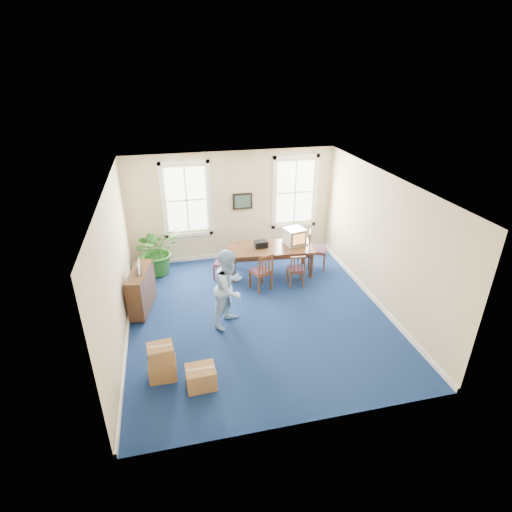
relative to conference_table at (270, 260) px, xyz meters
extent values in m
plane|color=navy|center=(-0.83, -1.96, -0.40)|extent=(6.50, 6.50, 0.00)
plane|color=white|center=(-0.83, -1.96, 2.80)|extent=(6.50, 6.50, 0.00)
plane|color=beige|center=(-0.83, 1.29, 1.20)|extent=(6.50, 0.00, 6.50)
plane|color=beige|center=(-0.83, -5.21, 1.20)|extent=(6.50, 0.00, 6.50)
plane|color=beige|center=(-3.83, -1.96, 1.20)|extent=(0.00, 6.50, 6.50)
plane|color=beige|center=(2.17, -1.96, 1.20)|extent=(0.00, 6.50, 6.50)
cube|color=white|center=(-0.83, 1.26, -0.34)|extent=(6.00, 0.04, 0.12)
cube|color=white|center=(-3.80, -1.96, -0.34)|extent=(0.04, 6.50, 0.12)
cube|color=white|center=(2.14, -1.96, -0.34)|extent=(0.04, 6.50, 0.12)
cube|color=white|center=(1.01, 0.00, 0.42)|extent=(0.19, 0.21, 0.04)
cube|color=black|center=(-0.27, 0.05, 0.49)|extent=(0.37, 0.26, 0.18)
imported|color=#97C1E9|center=(-1.51, -2.12, 0.52)|extent=(1.11, 1.13, 1.83)
cube|color=#472A19|center=(-3.46, -1.12, 0.10)|extent=(0.63, 1.31, 0.99)
imported|color=#1F5A1B|center=(-3.07, 0.70, 0.31)|extent=(1.57, 1.48, 1.41)
camera|label=1|loc=(-2.65, -9.63, 5.05)|focal=28.00mm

